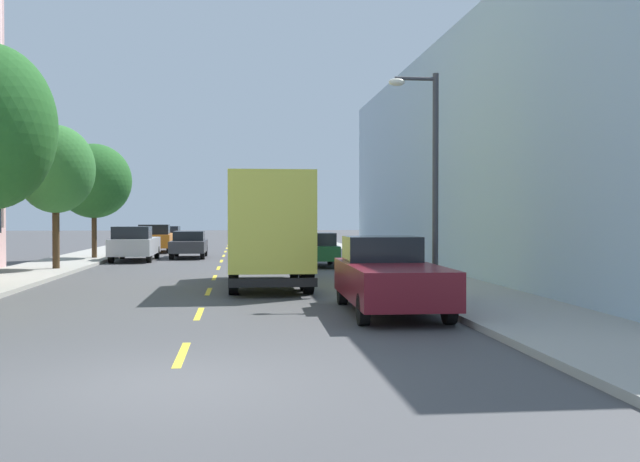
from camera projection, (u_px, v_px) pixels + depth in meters
The scene contains 17 objects.
ground_plane at pixel (223, 258), 39.69m from camera, with size 160.00×160.00×0.00m, color #424244.
sidewalk_left at pixel (79, 259), 36.93m from camera, with size 3.20×120.00×0.14m, color #99968E.
sidewalk_right at pixel (359, 258), 38.46m from camera, with size 3.20×120.00×0.14m, color #99968E.
lane_centerline_dashes at pixel (220, 264), 34.22m from camera, with size 0.14×47.20×0.01m.
apartment_block_opposite at pixel (545, 160), 31.13m from camera, with size 10.00×36.00×9.20m, color #9EB7CC.
street_tree_third at pixel (55, 169), 29.50m from camera, with size 3.10×3.10×5.74m.
street_tree_farthest at pixel (94, 181), 37.24m from camera, with size 3.74×3.74×5.74m.
street_lamp at pixel (429, 165), 19.62m from camera, with size 1.35×0.28×5.87m.
delivery_box_truck at pixel (268, 225), 23.31m from camera, with size 2.42×7.57×3.49m.
parked_pickup_silver at pixel (135, 244), 36.90m from camera, with size 2.05×5.32×1.73m.
parked_pickup_orange at pixel (156, 239), 45.89m from camera, with size 2.14×5.35×1.73m.
parked_hatchback_red at pixel (281, 234), 62.00m from camera, with size 1.79×4.02×1.50m.
parked_hatchback_sky at pixel (168, 236), 54.66m from camera, with size 1.84×4.04×1.50m.
parked_suv_white at pixel (286, 234), 53.30m from camera, with size 2.09×4.85×1.93m.
parked_hatchback_forest at pixel (316, 249), 32.75m from camera, with size 1.80×4.03×1.50m.
parked_pickup_burgundy at pixel (389, 277), 17.05m from camera, with size 2.10×5.34×1.73m.
moving_charcoal_sedan at pixel (189, 244), 39.65m from camera, with size 1.80×4.50×1.43m.
Camera 1 is at (0.94, -9.98, 2.21)m, focal length 41.53 mm.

